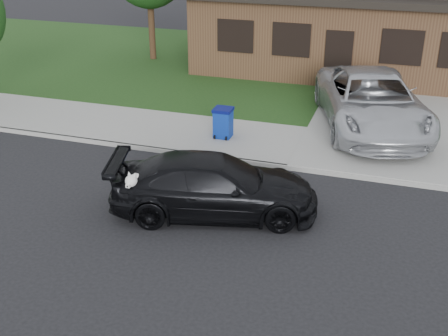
% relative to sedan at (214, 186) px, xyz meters
% --- Properties ---
extents(ground, '(120.00, 120.00, 0.00)m').
position_rel_sedan_xyz_m(ground, '(-2.66, -0.70, -0.68)').
color(ground, black).
rests_on(ground, ground).
extents(sidewalk, '(60.00, 3.00, 0.12)m').
position_rel_sedan_xyz_m(sidewalk, '(-2.66, 4.30, -0.62)').
color(sidewalk, gray).
rests_on(sidewalk, ground).
extents(curb, '(60.00, 0.12, 0.12)m').
position_rel_sedan_xyz_m(curb, '(-2.66, 2.80, -0.62)').
color(curb, gray).
rests_on(curb, ground).
extents(lawn, '(60.00, 13.00, 0.13)m').
position_rel_sedan_xyz_m(lawn, '(-2.66, 12.30, -0.61)').
color(lawn, '#193814').
rests_on(lawn, ground).
extents(driveway, '(4.50, 13.00, 0.14)m').
position_rel_sedan_xyz_m(driveway, '(3.34, 9.30, -0.61)').
color(driveway, gray).
rests_on(driveway, ground).
extents(sedan, '(4.98, 3.05, 1.35)m').
position_rel_sedan_xyz_m(sedan, '(0.00, 0.00, 0.00)').
color(sedan, black).
rests_on(sedan, ground).
extents(minivan, '(4.42, 6.63, 1.69)m').
position_rel_sedan_xyz_m(minivan, '(2.91, 6.33, 0.31)').
color(minivan, silver).
rests_on(minivan, driveway).
extents(recycling_bin, '(0.55, 0.58, 0.90)m').
position_rel_sedan_xyz_m(recycling_bin, '(-1.16, 4.21, -0.10)').
color(recycling_bin, navy).
rests_on(recycling_bin, sidewalk).
extents(house, '(12.60, 8.60, 4.65)m').
position_rel_sedan_xyz_m(house, '(1.34, 14.30, 1.46)').
color(house, '#422B1C').
rests_on(house, ground).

